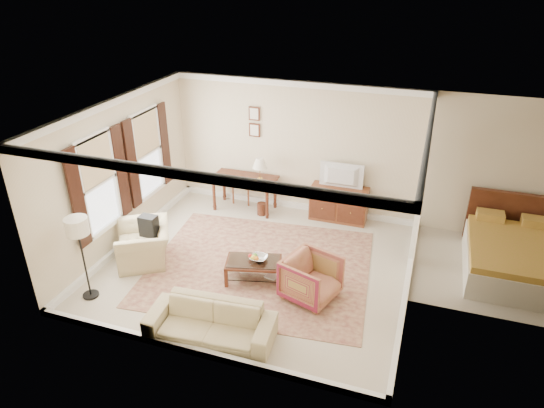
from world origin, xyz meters
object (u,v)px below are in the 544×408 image
Objects in this scene: tv at (341,169)px; sofa at (210,318)px; writing_desk at (244,182)px; club_armchair at (143,238)px; striped_armchair at (311,276)px; sideboard at (339,204)px; coffee_table at (254,265)px.

sofa is (-1.03, -4.28, -0.82)m from tv.
writing_desk is 2.77m from club_armchair.
writing_desk is at bearing 58.66° from striped_armchair.
club_armchair is at bearing 106.91° from striped_armchair.
coffee_table is (-0.95, -2.71, -0.07)m from sideboard.
writing_desk reaches higher than sideboard.
club_armchair is at bearing -178.47° from coffee_table.
tv is 0.82× the size of club_armchair.
striped_armchair is at bearing -87.35° from sideboard.
club_armchair reaches higher than coffee_table.
writing_desk is 1.16× the size of sideboard.
sideboard is at bearing 5.14° from writing_desk.
sofa is at bearing 159.43° from striped_armchair.
coffee_table is at bearing 82.62° from sofa.
club_armchair is at bearing 41.45° from tv.
sofa is (-1.17, -1.43, -0.05)m from striped_armchair.
striped_armchair is (0.13, -2.85, -0.78)m from tv.
coffee_table is (-0.95, -2.69, -0.89)m from tv.
coffee_table is 2.17m from club_armchair.
striped_armchair is (1.08, -0.16, 0.11)m from coffee_table.
sideboard is 1.14× the size of coffee_table.
striped_armchair reaches higher than sideboard.
coffee_table is 0.99× the size of club_armchair.
tv is (0.00, -0.02, 0.82)m from sideboard.
striped_armchair is at bearing -8.22° from coffee_table.
tv is 2.96m from striped_armchair.
sideboard is 4.17m from club_armchair.
sofa is at bearing -75.22° from writing_desk.
tv is at bearing 70.62° from coffee_table.
writing_desk is 0.75× the size of sofa.
sofa is (2.08, -1.53, -0.10)m from club_armchair.
sofa is (-0.09, -1.58, 0.07)m from coffee_table.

